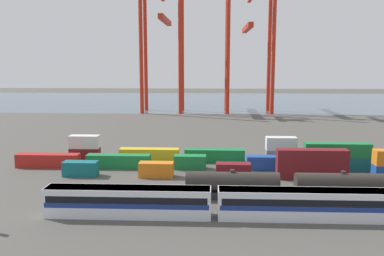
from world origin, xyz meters
TOP-DOWN VIEW (x-y plane):
  - ground_plane at (0.00, 40.00)m, footprint 420.00×420.00m
  - harbour_water at (0.00, 146.24)m, footprint 400.00×110.00m
  - passenger_train at (3.44, -19.32)m, footprint 66.86×3.14m
  - shipping_container_0 at (-31.51, 0.03)m, footprint 6.04×2.44m
  - shipping_container_1 at (-17.97, 0.03)m, footprint 6.04×2.44m
  - shipping_container_2 at (-4.43, 0.03)m, footprint 6.04×2.44m
  - shipping_container_3 at (9.11, 0.03)m, footprint 12.10×2.44m
  - shipping_container_4 at (9.11, 0.03)m, footprint 12.10×2.44m
  - shipping_container_9 at (-39.67, 5.93)m, footprint 12.10×2.44m
  - shipping_container_10 at (-25.97, 5.93)m, footprint 12.10×2.44m
  - shipping_container_11 at (-12.28, 5.93)m, footprint 6.04×2.44m
  - shipping_container_12 at (1.41, 5.93)m, footprint 6.04×2.44m
  - shipping_container_13 at (15.11, 5.93)m, footprint 12.10×2.44m
  - shipping_container_14 at (15.11, 5.93)m, footprint 12.10×2.44m
  - shipping_container_15 at (-34.26, 11.84)m, footprint 6.04×2.44m
  - shipping_container_16 at (-34.26, 11.84)m, footprint 6.04×2.44m
  - shipping_container_17 at (-20.93, 11.84)m, footprint 12.10×2.44m
  - shipping_container_18 at (-7.61, 11.84)m, footprint 12.10×2.44m
  - shipping_container_19 at (5.72, 11.84)m, footprint 6.04×2.44m
  - shipping_container_20 at (5.72, 11.84)m, footprint 6.04×2.44m
  - gantry_crane_west at (-28.00, 100.17)m, footprint 16.74×35.83m
  - gantry_crane_central at (6.49, 100.22)m, footprint 18.80×36.48m

SIDE VIEW (x-z plane):
  - ground_plane at x=0.00m, z-range 0.00..0.00m
  - harbour_water at x=0.00m, z-range 0.00..0.01m
  - shipping_container_0 at x=-31.51m, z-range 0.00..2.60m
  - shipping_container_1 at x=-17.97m, z-range 0.00..2.60m
  - shipping_container_2 at x=-4.43m, z-range 0.00..2.60m
  - shipping_container_3 at x=9.11m, z-range 0.00..2.60m
  - shipping_container_9 at x=-39.67m, z-range 0.00..2.60m
  - shipping_container_10 at x=-25.97m, z-range 0.00..2.60m
  - shipping_container_11 at x=-12.28m, z-range 0.00..2.60m
  - shipping_container_12 at x=1.41m, z-range 0.00..2.60m
  - shipping_container_13 at x=15.11m, z-range 0.00..2.60m
  - shipping_container_15 at x=-34.26m, z-range 0.00..2.60m
  - shipping_container_17 at x=-20.93m, z-range 0.00..2.60m
  - shipping_container_18 at x=-7.61m, z-range 0.00..2.60m
  - shipping_container_19 at x=5.72m, z-range 0.00..2.60m
  - passenger_train at x=3.44m, z-range 0.19..4.09m
  - shipping_container_4 at x=9.11m, z-range 2.60..5.20m
  - shipping_container_14 at x=15.11m, z-range 2.60..5.20m
  - shipping_container_16 at x=-34.26m, z-range 2.60..5.20m
  - shipping_container_20 at x=5.72m, z-range 2.60..5.20m
  - gantry_crane_central at x=6.49m, z-range 4.81..54.78m
  - gantry_crane_west at x=-28.00m, z-range 5.29..55.96m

